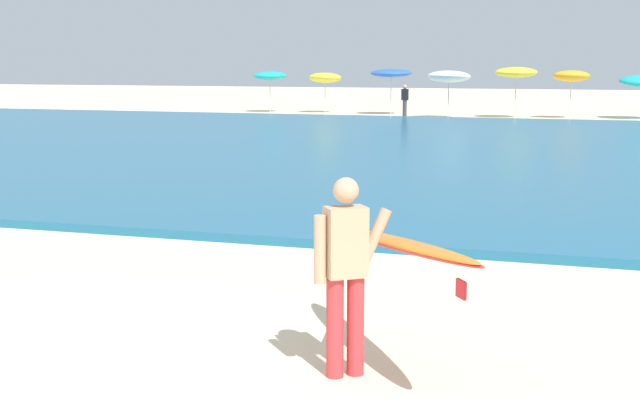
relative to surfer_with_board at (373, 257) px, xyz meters
The scene contains 9 objects.
sea 18.84m from the surfer_with_board, 99.30° to the left, with size 120.00×28.00×0.14m, color #1E6084.
surfer_with_board is the anchor object (origin of this frame).
beach_umbrella_0 38.38m from the surfer_with_board, 111.82° to the left, with size 1.77×1.78×2.17m.
beach_umbrella_1 37.83m from the surfer_with_board, 107.48° to the left, with size 1.72×1.75×2.14m.
beach_umbrella_2 36.45m from the surfer_with_board, 102.24° to the left, with size 2.09×2.11×2.34m.
beach_umbrella_3 33.86m from the surfer_with_board, 97.63° to the left, with size 2.04×2.07×2.31m.
beach_umbrella_4 34.78m from the surfer_with_board, 92.46° to the left, with size 1.98×2.00×2.44m.
beach_umbrella_5 35.23m from the surfer_with_board, 88.34° to the left, with size 1.71×1.74×2.31m.
beachgoer_near_row_left 34.09m from the surfer_with_board, 101.11° to the left, with size 0.32×0.20×1.58m.
Camera 1 is at (4.70, -5.72, 2.68)m, focal length 47.80 mm.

